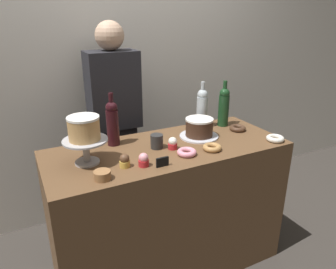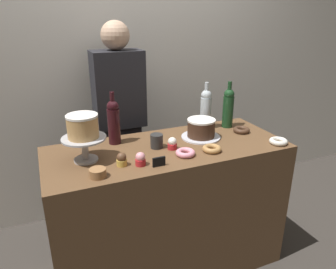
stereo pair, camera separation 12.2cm
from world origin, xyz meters
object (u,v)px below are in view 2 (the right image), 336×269
Objects in this scene: cupcake_chocolate at (122,160)px; cupcake_strawberry at (140,159)px; donut_pink at (185,153)px; wine_bottle_dark_red at (114,121)px; chocolate_round_cake at (201,128)px; coffee_cup_ceramic at (157,141)px; cupcake_vanilla at (172,144)px; donut_sugar at (278,141)px; wine_bottle_green at (228,107)px; white_layer_cake at (83,126)px; barista_figure at (120,126)px; donut_chocolate at (241,130)px; cake_stand_pedestal at (85,145)px; price_sign_chalkboard at (159,162)px; cookie_stack at (98,173)px; donut_maple at (212,149)px; wine_bottle_clear at (206,108)px.

cupcake_strawberry is (0.09, -0.04, 0.00)m from cupcake_chocolate.
wine_bottle_dark_red is at bearing 133.99° from donut_pink.
coffee_cup_ceramic is (-0.32, -0.04, -0.03)m from chocolate_round_cake.
chocolate_round_cake reaches higher than cupcake_chocolate.
cupcake_vanilla is 0.66× the size of donut_sugar.
wine_bottle_dark_red is at bearing 179.03° from wine_bottle_green.
white_layer_cake is 0.10× the size of barista_figure.
coffee_cup_ceramic is (-0.63, -0.02, 0.03)m from donut_chocolate.
wine_bottle_green is 4.38× the size of cupcake_strawberry.
cake_stand_pedestal reaches higher than price_sign_chalkboard.
white_layer_cake reaches higher than chocolate_round_cake.
donut_maple is at bearing 4.25° from cookie_stack.
cupcake_vanilla reaches higher than donut_chocolate.
chocolate_round_cake is 2.57× the size of price_sign_chalkboard.
cupcake_strawberry is at bearing 9.86° from cookie_stack.
wine_bottle_clear is (-0.16, 0.04, 0.00)m from wine_bottle_green.
cake_stand_pedestal reaches higher than cupcake_vanilla.
donut_sugar is at bearing -5.14° from cupcake_chocolate.
wine_bottle_clear is at bearing 23.73° from coffee_cup_ceramic.
donut_maple is at bearing -12.71° from white_layer_cake.
donut_sugar is (1.14, -0.22, -0.08)m from cake_stand_pedestal.
donut_pink is (0.33, -0.34, -0.13)m from wine_bottle_dark_red.
wine_bottle_clear is 0.68m from price_sign_chalkboard.
cake_stand_pedestal is 1.16m from donut_sugar.
wine_bottle_dark_red is 2.91× the size of donut_pink.
coffee_cup_ceramic reaches higher than price_sign_chalkboard.
cupcake_vanilla is 0.10m from coffee_cup_ceramic.
cupcake_strawberry is 0.88m from donut_sugar.
cookie_stack is (-0.24, -0.04, -0.01)m from cupcake_strawberry.
white_layer_cake is at bearing -166.25° from wine_bottle_clear.
wine_bottle_green is (0.27, 0.12, 0.08)m from chocolate_round_cake.
coffee_cup_ceramic reaches higher than donut_sugar.
price_sign_chalkboard is at bearing -160.09° from donut_pink.
cookie_stack is (0.02, -0.21, -0.07)m from cake_stand_pedestal.
wine_bottle_dark_red reaches higher than cupcake_vanilla.
white_layer_cake is at bearing 141.38° from cupcake_chocolate.
chocolate_round_cake is 2.12× the size of coffee_cup_ceramic.
chocolate_round_cake reaches higher than cupcake_vanilla.
cake_stand_pedestal is at bearing 164.37° from donut_pink.
chocolate_round_cake is 2.14× the size of cookie_stack.
barista_figure is (0.00, 0.82, -0.07)m from price_sign_chalkboard.
chocolate_round_cake is at bearing 18.17° from cupcake_chocolate.
donut_sugar is (1.14, -0.22, -0.18)m from white_layer_cake.
price_sign_chalkboard is at bearing -130.79° from cupcake_vanilla.
donut_maple and donut_pink have the same top height.
donut_maple is 1.33× the size of cookie_stack.
white_layer_cake is 0.44m from price_sign_chalkboard.
wine_bottle_green reaches higher than cupcake_chocolate.
price_sign_chalkboard is at bearing -1.58° from cookie_stack.
donut_pink is at bearing -132.36° from wine_bottle_clear.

